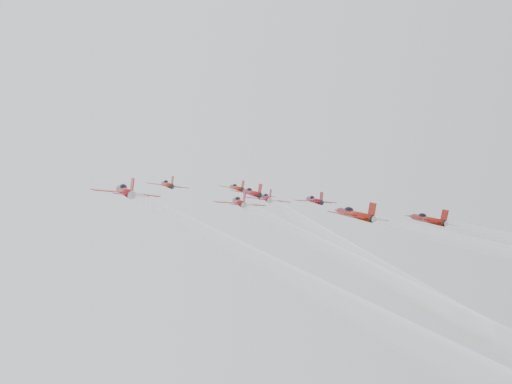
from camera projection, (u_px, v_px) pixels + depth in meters
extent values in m
cylinder|color=#B22011|center=(237.00, 188.00, 152.35)|extent=(1.08, 9.38, 5.05)
cone|color=#B22011|center=(232.00, 187.00, 158.14)|extent=(1.08, 2.41, 1.88)
cone|color=black|center=(242.00, 190.00, 147.03)|extent=(1.08, 1.52, 1.47)
ellipsoid|color=black|center=(235.00, 186.00, 154.51)|extent=(0.98, 2.33, 1.70)
cube|color=#B22011|center=(227.00, 188.00, 150.94)|extent=(4.06, 2.72, 0.82)
cube|color=#B22011|center=(248.00, 190.00, 152.25)|extent=(4.06, 2.72, 0.82)
cube|color=#B22011|center=(241.00, 184.00, 148.12)|extent=(0.12, 2.42, 2.52)
cube|color=#B22011|center=(235.00, 189.00, 147.64)|extent=(1.95, 1.35, 0.48)
cube|color=#B22011|center=(247.00, 190.00, 148.32)|extent=(1.95, 1.35, 0.48)
cylinder|color=#A41E0F|center=(168.00, 185.00, 131.41)|extent=(1.04, 9.04, 4.87)
cone|color=#A41E0F|center=(165.00, 183.00, 137.00)|extent=(1.04, 2.33, 1.81)
cone|color=black|center=(171.00, 187.00, 126.29)|extent=(1.04, 1.46, 1.42)
ellipsoid|color=black|center=(167.00, 182.00, 133.50)|extent=(0.95, 2.25, 1.64)
cube|color=#A41E0F|center=(156.00, 184.00, 130.05)|extent=(3.91, 2.62, 0.79)
cube|color=#A41E0F|center=(180.00, 187.00, 131.32)|extent=(3.91, 2.62, 0.79)
cube|color=#A41E0F|center=(171.00, 181.00, 127.33)|extent=(0.11, 2.33, 2.43)
cube|color=#A41E0F|center=(163.00, 186.00, 126.87)|extent=(1.88, 1.30, 0.46)
cube|color=#A41E0F|center=(177.00, 187.00, 127.53)|extent=(1.88, 1.30, 0.46)
cylinder|color=#AE101A|center=(252.00, 193.00, 136.18)|extent=(1.16, 10.12, 5.45)
cone|color=#AE101A|center=(245.00, 191.00, 142.43)|extent=(1.16, 2.60, 2.03)
cone|color=black|center=(259.00, 195.00, 130.44)|extent=(1.16, 1.64, 1.59)
ellipsoid|color=black|center=(250.00, 190.00, 138.51)|extent=(1.06, 2.52, 1.83)
cube|color=#AE101A|center=(240.00, 192.00, 134.65)|extent=(4.38, 2.94, 0.89)
cube|color=#AE101A|center=(266.00, 195.00, 136.07)|extent=(4.38, 2.94, 0.89)
cube|color=#AE101A|center=(258.00, 189.00, 131.61)|extent=(0.13, 2.61, 2.72)
cube|color=#AE101A|center=(251.00, 194.00, 131.10)|extent=(2.10, 1.46, 0.52)
cube|color=#AE101A|center=(265.00, 196.00, 131.83)|extent=(2.10, 1.46, 0.52)
cylinder|color=maroon|center=(315.00, 201.00, 133.89)|extent=(1.06, 9.20, 4.95)
cone|color=maroon|center=(306.00, 198.00, 139.58)|extent=(1.06, 2.37, 1.84)
cone|color=black|center=(324.00, 203.00, 128.68)|extent=(1.06, 1.49, 1.44)
ellipsoid|color=black|center=(312.00, 198.00, 136.02)|extent=(0.96, 2.29, 1.67)
cube|color=maroon|center=(304.00, 200.00, 132.51)|extent=(3.98, 2.67, 0.81)
cube|color=maroon|center=(328.00, 202.00, 133.80)|extent=(3.98, 2.67, 0.81)
cube|color=maroon|center=(322.00, 197.00, 129.74)|extent=(0.12, 2.38, 2.47)
cube|color=maroon|center=(316.00, 202.00, 129.27)|extent=(1.91, 1.33, 0.47)
cube|color=maroon|center=(328.00, 203.00, 129.94)|extent=(1.91, 1.33, 0.47)
cylinder|color=maroon|center=(267.00, 199.00, 120.66)|extent=(1.04, 9.01, 4.85)
cone|color=maroon|center=(259.00, 196.00, 126.23)|extent=(1.04, 2.32, 1.80)
cone|color=black|center=(274.00, 201.00, 115.56)|extent=(1.04, 1.46, 1.41)
ellipsoid|color=black|center=(264.00, 195.00, 122.74)|extent=(0.94, 2.24, 1.63)
cube|color=maroon|center=(255.00, 198.00, 119.31)|extent=(3.89, 2.61, 0.79)
cube|color=maroon|center=(281.00, 201.00, 120.57)|extent=(3.89, 2.61, 0.79)
cube|color=maroon|center=(274.00, 195.00, 116.60)|extent=(0.11, 2.32, 2.42)
cube|color=maroon|center=(266.00, 200.00, 116.14)|extent=(1.87, 1.30, 0.46)
cube|color=maroon|center=(280.00, 201.00, 116.80)|extent=(1.87, 1.30, 0.46)
cylinder|color=white|center=(374.00, 233.00, 74.16)|extent=(1.32, 77.73, 36.34)
cylinder|color=#B0101A|center=(126.00, 192.00, 96.51)|extent=(1.22, 10.63, 5.72)
cone|color=#B0101A|center=(124.00, 189.00, 103.07)|extent=(1.22, 2.73, 2.13)
cone|color=black|center=(128.00, 195.00, 90.48)|extent=(1.22, 1.72, 1.67)
ellipsoid|color=black|center=(125.00, 187.00, 98.96)|extent=(1.11, 2.64, 1.92)
cube|color=#B0101A|center=(105.00, 191.00, 94.91)|extent=(4.60, 3.08, 0.93)
cube|color=#B0101A|center=(146.00, 195.00, 96.39)|extent=(4.60, 3.08, 0.93)
cube|color=#B0101A|center=(128.00, 185.00, 91.71)|extent=(0.13, 2.74, 2.85)
cube|color=#B0101A|center=(116.00, 193.00, 91.17)|extent=(2.20, 1.53, 0.54)
cube|color=#B0101A|center=(138.00, 195.00, 91.95)|extent=(2.20, 1.53, 0.54)
cylinder|color=white|center=(165.00, 254.00, 41.64)|extent=(1.56, 91.71, 42.89)
cylinder|color=#9F0F0F|center=(239.00, 203.00, 100.59)|extent=(0.97, 8.46, 4.56)
cone|color=#9F0F0F|center=(232.00, 200.00, 105.82)|extent=(0.97, 2.18, 1.69)
cone|color=black|center=(247.00, 206.00, 95.80)|extent=(0.97, 1.37, 1.33)
ellipsoid|color=black|center=(237.00, 199.00, 102.54)|extent=(0.89, 2.10, 1.53)
cube|color=#9F0F0F|center=(225.00, 202.00, 99.32)|extent=(3.66, 2.45, 0.74)
cube|color=#9F0F0F|center=(255.00, 205.00, 100.50)|extent=(3.66, 2.45, 0.74)
cube|color=#9F0F0F|center=(246.00, 198.00, 96.78)|extent=(0.11, 2.18, 2.27)
cube|color=#9F0F0F|center=(237.00, 204.00, 96.35)|extent=(1.76, 1.22, 0.43)
cube|color=#9F0F0F|center=(253.00, 206.00, 96.96)|extent=(1.76, 1.22, 0.43)
cylinder|color=white|center=(350.00, 247.00, 56.90)|extent=(1.24, 73.03, 34.15)
cylinder|color=#A41D0F|center=(356.00, 215.00, 102.50)|extent=(1.22, 10.62, 5.72)
cone|color=#A41D0F|center=(340.00, 211.00, 109.06)|extent=(1.22, 2.73, 2.13)
cone|color=black|center=(372.00, 219.00, 96.48)|extent=(1.22, 1.72, 1.67)
ellipsoid|color=black|center=(350.00, 210.00, 104.95)|extent=(1.11, 2.64, 1.92)
cube|color=#A41D0F|center=(340.00, 214.00, 100.90)|extent=(4.59, 3.08, 0.93)
cube|color=#A41D0F|center=(375.00, 217.00, 102.39)|extent=(4.59, 3.08, 0.93)
cube|color=#A41D0F|center=(369.00, 210.00, 97.71)|extent=(0.13, 2.74, 2.85)
cube|color=#A41D0F|center=(359.00, 218.00, 97.17)|extent=(2.20, 1.53, 0.54)
cube|color=#A41D0F|center=(378.00, 219.00, 97.94)|extent=(2.20, 1.53, 0.54)
cylinder|color=maroon|center=(429.00, 220.00, 110.59)|extent=(1.13, 9.81, 5.28)
cone|color=maroon|center=(412.00, 216.00, 116.65)|extent=(1.13, 2.52, 1.96)
cone|color=black|center=(446.00, 224.00, 105.03)|extent=(1.13, 1.59, 1.54)
ellipsoid|color=black|center=(422.00, 216.00, 112.85)|extent=(1.03, 2.44, 1.78)
cube|color=maroon|center=(417.00, 219.00, 109.11)|extent=(4.24, 2.84, 0.86)
cube|color=maroon|center=(446.00, 222.00, 110.49)|extent=(4.24, 2.84, 0.86)
cube|color=maroon|center=(443.00, 216.00, 106.17)|extent=(0.12, 2.53, 2.63)
cube|color=maroon|center=(435.00, 222.00, 105.67)|extent=(2.03, 1.41, 0.50)
cube|color=maroon|center=(451.00, 224.00, 106.38)|extent=(2.03, 1.41, 0.50)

